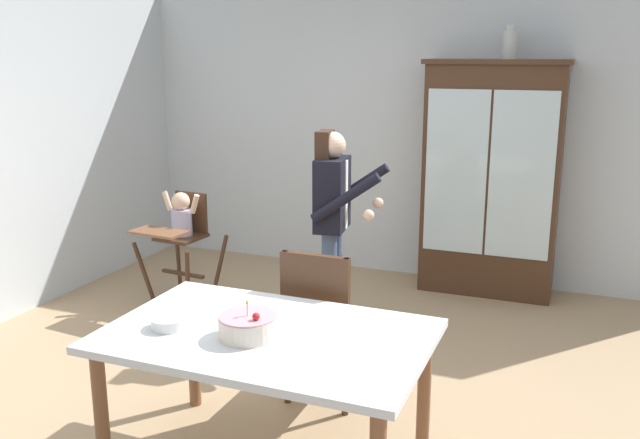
# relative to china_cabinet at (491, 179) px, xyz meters

# --- Properties ---
(ground_plane) EXTENTS (6.24, 6.24, 0.00)m
(ground_plane) POSITION_rel_china_cabinet_xyz_m (-0.82, -2.37, -1.01)
(ground_plane) COLOR tan
(wall_back) EXTENTS (5.32, 0.06, 2.70)m
(wall_back) POSITION_rel_china_cabinet_xyz_m (-0.82, 0.26, 0.34)
(wall_back) COLOR silver
(wall_back) RESTS_ON ground_plane
(china_cabinet) EXTENTS (1.18, 0.48, 2.01)m
(china_cabinet) POSITION_rel_china_cabinet_xyz_m (0.00, 0.00, 0.00)
(china_cabinet) COLOR #422819
(china_cabinet) RESTS_ON ground_plane
(ceramic_vase) EXTENTS (0.13, 0.13, 0.27)m
(ceramic_vase) POSITION_rel_china_cabinet_xyz_m (0.09, 0.00, 1.12)
(ceramic_vase) COLOR #B2B7B2
(ceramic_vase) RESTS_ON china_cabinet
(high_chair_with_toddler) EXTENTS (0.62, 0.72, 0.95)m
(high_chair_with_toddler) POSITION_rel_china_cabinet_xyz_m (-2.33, -1.23, -0.36)
(high_chair_with_toddler) COLOR #422819
(high_chair_with_toddler) RESTS_ON ground_plane
(adult_person) EXTENTS (0.55, 0.53, 1.53)m
(adult_person) POSITION_rel_china_cabinet_xyz_m (-0.92, -1.41, -0.04)
(adult_person) COLOR #3D4C6B
(adult_person) RESTS_ON ground_plane
(dining_table) EXTENTS (1.57, 1.01, 0.74)m
(dining_table) POSITION_rel_china_cabinet_xyz_m (-0.63, -3.10, -0.36)
(dining_table) COLOR silver
(dining_table) RESTS_ON ground_plane
(birthday_cake) EXTENTS (0.28, 0.28, 0.19)m
(birthday_cake) POSITION_rel_china_cabinet_xyz_m (-0.69, -3.18, -0.22)
(birthday_cake) COLOR beige
(birthday_cake) RESTS_ON dining_table
(serving_bowl) EXTENTS (0.18, 0.18, 0.05)m
(serving_bowl) POSITION_rel_china_cabinet_xyz_m (-1.10, -3.22, -0.24)
(serving_bowl) COLOR silver
(serving_bowl) RESTS_ON dining_table
(dining_chair_far_side) EXTENTS (0.45, 0.45, 0.96)m
(dining_chair_far_side) POSITION_rel_china_cabinet_xyz_m (-0.63, -2.38, -0.46)
(dining_chair_far_side) COLOR #422819
(dining_chair_far_side) RESTS_ON ground_plane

